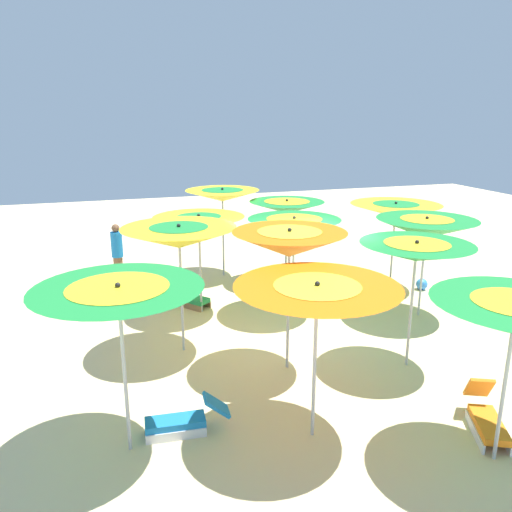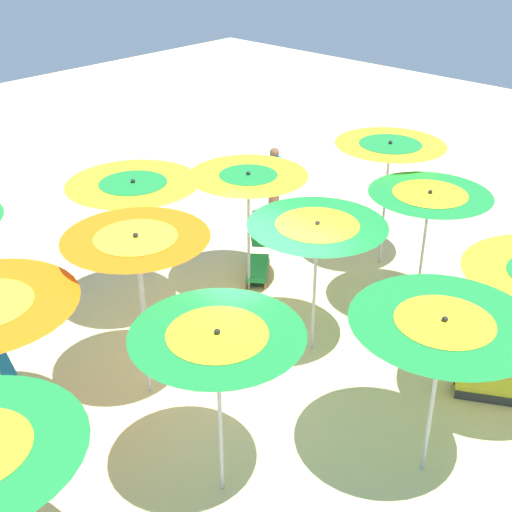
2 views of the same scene
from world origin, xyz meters
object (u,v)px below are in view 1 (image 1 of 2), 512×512
object	(u,v)px
beach_umbrella_2	(426,228)
beach_ball	(422,284)
lounger_4	(303,282)
beach_umbrella_5	(289,244)
lounger_1	(182,421)
beach_umbrella_9	(179,237)
lounger_0	(371,283)
beach_umbrella_11	(222,195)
beach_umbrella_4	(317,297)
beach_umbrella_8	(119,301)
beach_umbrella_6	(294,228)
beach_umbrella_3	(395,210)
lounger_3	(186,296)
beach_umbrella_7	(287,207)
lounger_2	(487,419)
beach_umbrella_1	(416,252)
beach_umbrella_10	(199,223)
beachgoer_0	(117,253)

from	to	relation	value
beach_umbrella_2	beach_ball	world-z (taller)	beach_umbrella_2
beach_umbrella_2	lounger_4	distance (m)	3.55
beach_umbrella_5	beach_ball	size ratio (longest dim) A/B	8.65
beach_umbrella_2	lounger_1	world-z (taller)	beach_umbrella_2
beach_umbrella_9	lounger_0	xyz separation A→B (m)	(5.21, 1.94, -2.05)
beach_umbrella_11	beach_umbrella_5	bearing A→B (deg)	-92.41
beach_umbrella_4	beach_ball	distance (m)	7.37
beach_umbrella_8	beach_umbrella_6	bearing A→B (deg)	45.07
beach_umbrella_3	beach_umbrella_6	size ratio (longest dim) A/B	1.02
beach_umbrella_8	lounger_3	xyz separation A→B (m)	(1.70, 5.14, -1.94)
beach_umbrella_6	lounger_1	size ratio (longest dim) A/B	1.83
beach_umbrella_7	lounger_2	size ratio (longest dim) A/B	1.86
beach_umbrella_4	beach_umbrella_8	bearing A→B (deg)	169.74
beach_umbrella_8	lounger_3	bearing A→B (deg)	71.74
beach_umbrella_6	beach_umbrella_9	world-z (taller)	beach_umbrella_9
beach_umbrella_5	lounger_1	world-z (taller)	beach_umbrella_5
beach_umbrella_7	beach_umbrella_1	bearing A→B (deg)	-85.51
beach_umbrella_2	beach_umbrella_5	bearing A→B (deg)	-159.69
beach_umbrella_6	beach_umbrella_10	size ratio (longest dim) A/B	0.98
beach_umbrella_3	beach_umbrella_6	bearing A→B (deg)	-164.61
beach_umbrella_7	beachgoer_0	bearing A→B (deg)	165.02
beach_umbrella_9	lounger_0	world-z (taller)	beach_umbrella_9
lounger_2	beachgoer_0	distance (m)	9.60
beach_umbrella_7	lounger_2	xyz separation A→B (m)	(0.32, -7.21, -1.85)
beach_umbrella_5	lounger_2	distance (m)	3.96
beach_umbrella_1	beach_umbrella_5	bearing A→B (deg)	164.51
lounger_2	beach_ball	distance (m)	6.20
beach_umbrella_5	beach_umbrella_6	xyz separation A→B (m)	(1.07, 2.45, -0.32)
beach_umbrella_9	beach_ball	world-z (taller)	beach_umbrella_9
lounger_1	lounger_0	bearing A→B (deg)	-136.63
beach_umbrella_2	beach_umbrella_10	xyz separation A→B (m)	(-4.66, 1.72, 0.06)
lounger_4	beach_umbrella_4	bearing A→B (deg)	147.29
lounger_0	lounger_2	size ratio (longest dim) A/B	0.94
beach_umbrella_3	beach_umbrella_4	bearing A→B (deg)	-130.89
beach_umbrella_8	beach_umbrella_4	bearing A→B (deg)	-10.26
beach_umbrella_4	lounger_1	xyz separation A→B (m)	(-1.76, 0.60, -1.90)
beach_umbrella_5	beach_umbrella_8	world-z (taller)	beach_umbrella_5
beach_umbrella_3	lounger_4	world-z (taller)	beach_umbrella_3
beach_umbrella_3	beach_umbrella_5	world-z (taller)	beach_umbrella_5
beach_umbrella_7	beach_umbrella_8	bearing A→B (deg)	-127.15
beach_umbrella_9	beach_ball	size ratio (longest dim) A/B	8.40
beach_umbrella_1	beach_umbrella_2	size ratio (longest dim) A/B	1.03
beach_umbrella_1	lounger_3	xyz separation A→B (m)	(-3.29, 4.21, -1.93)
lounger_4	beachgoer_0	xyz separation A→B (m)	(-4.54, 1.88, 0.65)
beach_umbrella_6	beach_umbrella_7	bearing A→B (deg)	73.21
beach_umbrella_3	beachgoer_0	bearing A→B (deg)	160.72
beach_umbrella_11	lounger_3	world-z (taller)	beach_umbrella_11
lounger_2	beach_umbrella_9	bearing A→B (deg)	-111.54
beachgoer_0	beach_umbrella_7	bearing A→B (deg)	-166.55
beachgoer_0	beach_umbrella_2	bearing A→B (deg)	174.31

